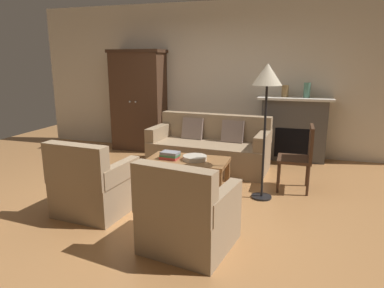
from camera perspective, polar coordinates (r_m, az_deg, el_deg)
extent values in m
plane|color=#B27A47|center=(4.59, -4.51, -8.61)|extent=(9.60, 9.60, 0.00)
cube|color=silver|center=(6.69, 3.39, 10.74)|extent=(7.20, 0.10, 2.80)
cube|color=#4C4947|center=(6.36, 16.45, 2.24)|extent=(1.10, 0.36, 1.08)
cube|color=black|center=(6.22, 16.30, 0.12)|extent=(0.60, 0.01, 0.52)
cube|color=white|center=(6.26, 16.79, 7.24)|extent=(1.26, 0.48, 0.04)
cube|color=#472D1E|center=(6.89, -8.80, 6.87)|extent=(1.00, 0.52, 1.88)
cube|color=#3C271A|center=(6.85, -9.10, 14.97)|extent=(1.06, 0.55, 0.06)
sphere|color=#ADAFB5|center=(6.67, -10.30, 6.91)|extent=(0.04, 0.04, 0.04)
sphere|color=#ADAFB5|center=(6.61, -9.37, 6.90)|extent=(0.04, 0.04, 0.04)
cube|color=#937A5B|center=(5.65, 2.73, -1.92)|extent=(1.96, 0.98, 0.44)
cube|color=#937A5B|center=(5.87, 3.84, 2.96)|extent=(1.91, 0.32, 0.42)
cube|color=#937A5B|center=(5.90, -5.36, 2.00)|extent=(0.22, 0.81, 0.22)
cube|color=#937A5B|center=(5.37, 11.72, 0.61)|extent=(0.22, 0.81, 0.22)
cube|color=#7F6B60|center=(5.86, 0.15, 2.58)|extent=(0.37, 0.21, 0.37)
cube|color=#7F6B60|center=(5.65, 6.79, 2.07)|extent=(0.37, 0.21, 0.37)
cube|color=olive|center=(4.73, -0.74, -2.82)|extent=(1.10, 0.60, 0.05)
cube|color=brown|center=(4.74, -7.62, -5.57)|extent=(0.06, 0.06, 0.37)
cube|color=brown|center=(4.43, 4.58, -6.87)|extent=(0.06, 0.06, 0.37)
cube|color=brown|center=(5.19, -5.24, -3.79)|extent=(0.06, 0.06, 0.37)
cube|color=brown|center=(4.91, 5.90, -4.83)|extent=(0.06, 0.06, 0.37)
cylinder|color=beige|center=(4.67, 0.47, -2.32)|extent=(0.33, 0.33, 0.06)
cube|color=#B73833|center=(4.73, -3.76, -2.27)|extent=(0.25, 0.18, 0.04)
cube|color=#427A4C|center=(4.72, -3.69, -1.87)|extent=(0.26, 0.19, 0.03)
cube|color=gray|center=(4.72, -3.65, -1.49)|extent=(0.25, 0.19, 0.04)
cylinder|color=olive|center=(6.25, 15.20, 8.47)|extent=(0.12, 0.12, 0.21)
cylinder|color=slate|center=(6.24, 18.55, 8.46)|extent=(0.11, 0.11, 0.25)
cube|color=#997F60|center=(4.23, -15.54, -7.97)|extent=(0.82, 0.82, 0.42)
cube|color=#997F60|center=(3.87, -18.72, -3.36)|extent=(0.77, 0.23, 0.46)
cube|color=#997F60|center=(3.94, -11.99, -4.58)|extent=(0.18, 0.71, 0.20)
cube|color=#997F60|center=(4.34, -19.28, -3.40)|extent=(0.18, 0.71, 0.20)
cube|color=#997F60|center=(3.36, -0.31, -13.28)|extent=(0.88, 0.88, 0.42)
cube|color=#997F60|center=(2.93, -3.09, -8.03)|extent=(0.78, 0.28, 0.46)
cube|color=#997F60|center=(3.11, 5.19, -9.35)|extent=(0.23, 0.71, 0.20)
cube|color=#997F60|center=(3.39, -5.35, -7.40)|extent=(0.23, 0.71, 0.20)
cube|color=#472D1E|center=(4.87, 16.59, -2.45)|extent=(0.44, 0.44, 0.04)
cylinder|color=#472D1E|center=(5.12, 14.31, -4.16)|extent=(0.04, 0.04, 0.41)
cylinder|color=#472D1E|center=(4.76, 14.10, -5.51)|extent=(0.04, 0.04, 0.41)
cylinder|color=#472D1E|center=(5.13, 18.56, -4.45)|extent=(0.04, 0.04, 0.41)
cylinder|color=#472D1E|center=(4.77, 18.68, -5.82)|extent=(0.04, 0.04, 0.41)
cube|color=#472D1E|center=(4.82, 19.16, 0.19)|extent=(0.04, 0.44, 0.45)
cylinder|color=black|center=(4.61, 11.43, -8.57)|extent=(0.26, 0.26, 0.02)
cylinder|color=black|center=(4.39, 11.87, 0.19)|extent=(0.03, 0.03, 1.47)
cone|color=beige|center=(4.28, 12.43, 11.24)|extent=(0.36, 0.36, 0.26)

